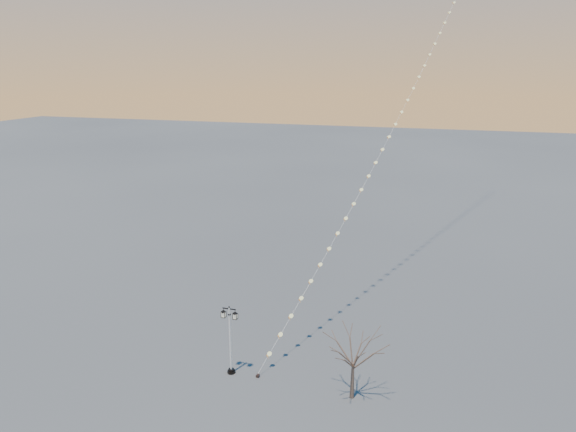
% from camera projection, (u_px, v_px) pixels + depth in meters
% --- Properties ---
extents(ground, '(300.00, 300.00, 0.00)m').
position_uv_depth(ground, '(268.00, 388.00, 32.74)').
color(ground, '#464646').
rests_on(ground, ground).
extents(street_lamp, '(1.23, 0.54, 4.84)m').
position_uv_depth(street_lamp, '(230.00, 337.00, 33.62)').
color(street_lamp, black).
rests_on(street_lamp, ground).
extents(bare_tree, '(2.64, 2.64, 4.38)m').
position_uv_depth(bare_tree, '(353.00, 354.00, 30.95)').
color(bare_tree, brown).
rests_on(bare_tree, ground).
extents(kite_train, '(14.97, 49.45, 38.97)m').
position_uv_depth(kite_train, '(415.00, 68.00, 48.95)').
color(kite_train, black).
rests_on(kite_train, ground).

